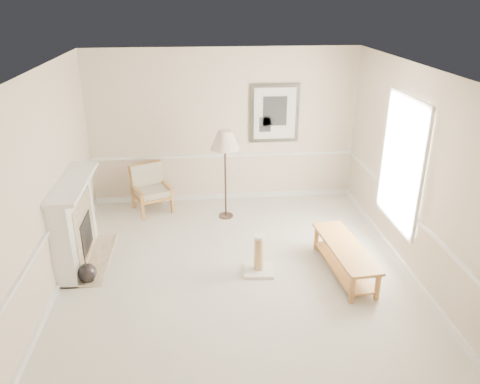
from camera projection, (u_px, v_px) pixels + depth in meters
name	position (u px, v px, depth m)	size (l,w,h in m)	color
ground	(237.00, 274.00, 6.80)	(5.50, 5.50, 0.00)	silver
room	(246.00, 150.00, 6.15)	(5.04, 5.54, 2.92)	beige
fireplace	(75.00, 223.00, 6.90)	(0.64, 1.64, 1.31)	white
floor_vase	(87.00, 273.00, 6.57)	(0.26, 0.26, 0.77)	black
armchair	(150.00, 186.00, 8.68)	(0.86, 0.88, 0.85)	#AC7837
floor_lamp	(225.00, 142.00, 7.99)	(0.67, 0.67, 1.62)	black
bench	(345.00, 255.00, 6.73)	(0.61, 1.59, 0.44)	#AC7837
scratching_post	(259.00, 261.00, 6.78)	(0.46, 0.46, 0.60)	white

